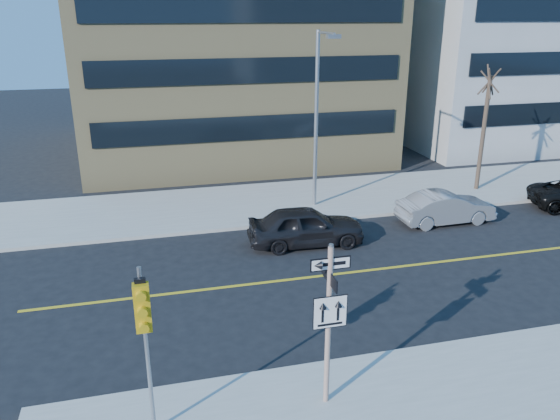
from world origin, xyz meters
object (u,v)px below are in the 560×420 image
object	(u,v)px
parked_car_b	(446,208)
sign_pole	(329,317)
traffic_signal	(144,321)
street_tree_west	(490,84)
parked_car_a	(306,226)
streetlight_a	(318,109)

from	to	relation	value
parked_car_b	sign_pole	bearing A→B (deg)	137.19
traffic_signal	street_tree_west	bearing A→B (deg)	39.39
traffic_signal	sign_pole	bearing A→B (deg)	2.11
street_tree_west	parked_car_b	bearing A→B (deg)	-137.24
sign_pole	traffic_signal	size ratio (longest dim) A/B	1.02
parked_car_a	streetlight_a	bearing A→B (deg)	-20.14
sign_pole	streetlight_a	bearing A→B (deg)	73.23
sign_pole	parked_car_a	size ratio (longest dim) A/B	0.88
traffic_signal	parked_car_a	distance (m)	11.64
sign_pole	parked_car_b	size ratio (longest dim) A/B	0.94
sign_pole	street_tree_west	distance (m)	19.22
traffic_signal	streetlight_a	size ratio (longest dim) A/B	0.50
sign_pole	street_tree_west	bearing A→B (deg)	46.74
sign_pole	parked_car_a	bearing A→B (deg)	76.10
traffic_signal	street_tree_west	xyz separation A→B (m)	(17.00, 13.96, 2.50)
sign_pole	parked_car_b	xyz separation A→B (m)	(9.03, 10.15, -1.73)
sign_pole	streetlight_a	size ratio (longest dim) A/B	0.51
parked_car_b	street_tree_west	distance (m)	7.24
traffic_signal	streetlight_a	distance (m)	15.72
sign_pole	street_tree_west	xyz separation A→B (m)	(13.00, 13.81, 3.09)
traffic_signal	street_tree_west	size ratio (longest dim) A/B	0.63
street_tree_west	traffic_signal	bearing A→B (deg)	-140.61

